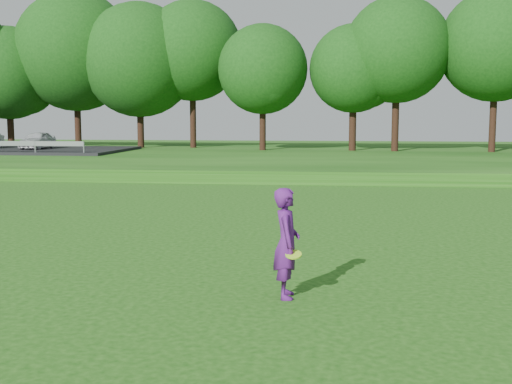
# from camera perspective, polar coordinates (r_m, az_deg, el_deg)

# --- Properties ---
(ground) EXTENTS (140.00, 140.00, 0.00)m
(ground) POSITION_cam_1_polar(r_m,az_deg,el_deg) (9.86, -6.93, -11.21)
(ground) COLOR #15470D
(ground) RESTS_ON ground
(berm) EXTENTS (130.00, 30.00, 0.60)m
(berm) POSITION_cam_1_polar(r_m,az_deg,el_deg) (43.25, 3.88, 3.14)
(berm) COLOR #15470D
(berm) RESTS_ON ground
(walking_path) EXTENTS (130.00, 1.60, 0.04)m
(walking_path) POSITION_cam_1_polar(r_m,az_deg,el_deg) (29.35, 2.42, 0.88)
(walking_path) COLOR gray
(walking_path) RESTS_ON ground
(treeline) EXTENTS (104.00, 7.00, 15.00)m
(treeline) POSITION_cam_1_polar(r_m,az_deg,el_deg) (47.43, 4.23, 12.89)
(treeline) COLOR #103F0E
(treeline) RESTS_ON berm
(woman) EXTENTS (0.52, 0.72, 1.86)m
(woman) POSITION_cam_1_polar(r_m,az_deg,el_deg) (10.75, 2.74, -4.56)
(woman) COLOR #581970
(woman) RESTS_ON ground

